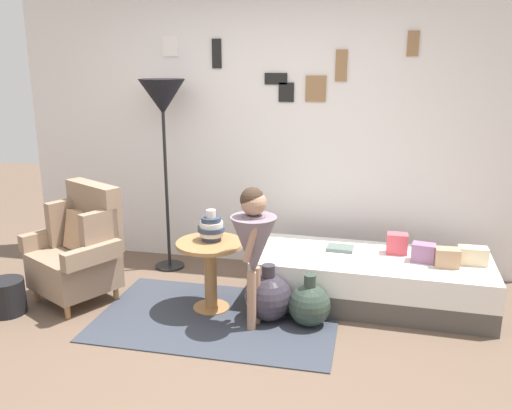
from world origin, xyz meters
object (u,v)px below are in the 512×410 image
object	(u,v)px
floor_lamp	(163,104)
book_on_daybed	(340,248)
armchair	(80,249)
side_table	(210,262)
demijohn_far	(309,305)
daybed	(371,279)
person_child	(254,240)
vase_striped	(211,228)
magazine_basket	(7,297)
demijohn_near	(268,297)

from	to	relation	value
floor_lamp	book_on_daybed	bearing A→B (deg)	-9.13
armchair	side_table	bearing A→B (deg)	1.43
armchair	demijohn_far	distance (m)	1.95
floor_lamp	daybed	bearing A→B (deg)	-11.02
person_child	armchair	bearing A→B (deg)	172.87
daybed	vase_striped	world-z (taller)	vase_striped
vase_striped	magazine_basket	world-z (taller)	vase_striped
armchair	vase_striped	bearing A→B (deg)	3.92
armchair	book_on_daybed	distance (m)	2.18
side_table	demijohn_near	distance (m)	0.54
daybed	demijohn_near	size ratio (longest dim) A/B	4.25
armchair	side_table	world-z (taller)	armchair
armchair	floor_lamp	size ratio (longest dim) A/B	0.54
vase_striped	demijohn_far	bearing A→B (deg)	-10.29
vase_striped	daybed	bearing A→B (deg)	16.29
daybed	magazine_basket	bearing A→B (deg)	-163.37
armchair	magazine_basket	world-z (taller)	armchair
side_table	book_on_daybed	xyz separation A→B (m)	(0.99, 0.52, 0.01)
armchair	daybed	xyz separation A→B (m)	(2.38, 0.44, -0.24)
demijohn_near	magazine_basket	world-z (taller)	demijohn_near
floor_lamp	side_table	bearing A→B (deg)	-49.85
daybed	person_child	xyz separation A→B (m)	(-0.85, -0.63, 0.49)
magazine_basket	book_on_daybed	bearing A→B (deg)	20.45
side_table	demijohn_far	world-z (taller)	side_table
book_on_daybed	daybed	bearing A→B (deg)	-21.94
book_on_daybed	demijohn_far	bearing A→B (deg)	-105.95
armchair	vase_striped	distance (m)	1.15
armchair	book_on_daybed	xyz separation A→B (m)	(2.11, 0.55, -0.02)
side_table	armchair	bearing A→B (deg)	-178.57
side_table	magazine_basket	world-z (taller)	side_table
demijohn_far	daybed	bearing A→B (deg)	48.96
vase_striped	person_child	distance (m)	0.49
demijohn_near	demijohn_far	xyz separation A→B (m)	(0.32, -0.02, -0.02)
magazine_basket	demijohn_near	bearing A→B (deg)	9.58
armchair	vase_striped	world-z (taller)	armchair
book_on_daybed	demijohn_far	size ratio (longest dim) A/B	0.54
floor_lamp	magazine_basket	xyz separation A→B (m)	(-0.89, -1.22, -1.43)
armchair	side_table	xyz separation A→B (m)	(1.12, 0.03, -0.03)
demijohn_far	magazine_basket	world-z (taller)	demijohn_far
daybed	magazine_basket	distance (m)	2.94
side_table	person_child	bearing A→B (deg)	-28.45
person_child	demijohn_near	size ratio (longest dim) A/B	2.40
floor_lamp	demijohn_far	xyz separation A→B (m)	(1.48, -0.89, -1.41)
armchair	demijohn_near	world-z (taller)	armchair
floor_lamp	book_on_daybed	distance (m)	2.04
floor_lamp	demijohn_far	size ratio (longest dim) A/B	4.38
side_table	person_child	size ratio (longest dim) A/B	0.53
person_child	side_table	bearing A→B (deg)	151.55
book_on_daybed	magazine_basket	size ratio (longest dim) A/B	0.79
side_table	person_child	distance (m)	0.54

